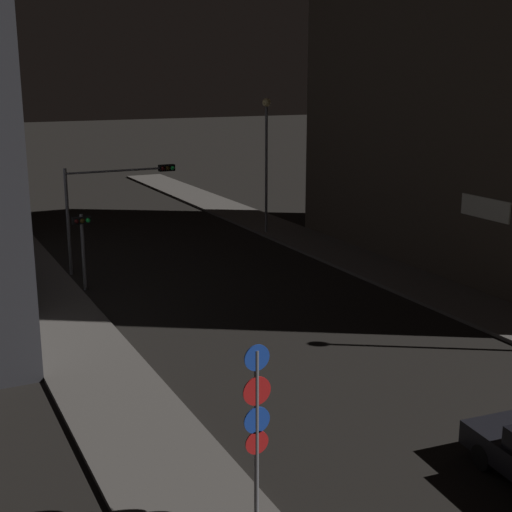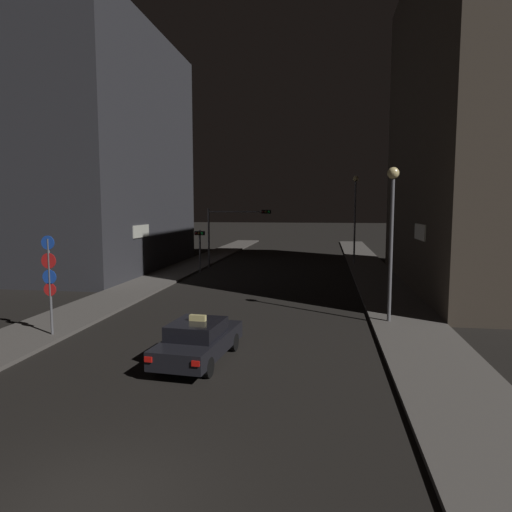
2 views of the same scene
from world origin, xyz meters
name	(u,v)px [view 2 (image 2 of 2)]	position (x,y,z in m)	size (l,w,h in m)	color
ground_plane	(85,509)	(0.00, 0.00, 0.00)	(300.00, 300.00, 0.00)	black
sidewalk_left	(185,268)	(-7.76, 30.42, 0.07)	(3.26, 64.83, 0.14)	#5B5651
sidewalk_right	(372,272)	(7.76, 30.42, 0.07)	(3.26, 64.83, 0.14)	#5B5651
building_facade_left	(111,153)	(-13.44, 29.02, 9.64)	(8.19, 19.64, 19.27)	#333338
building_facade_right	(497,121)	(14.60, 24.54, 10.60)	(10.51, 21.64, 21.20)	#473D33
taxi	(199,340)	(-0.14, 7.74, 0.74)	(2.21, 4.60, 1.62)	black
traffic_light_overhead	(234,225)	(-3.70, 31.35, 3.76)	(5.45, 0.42, 5.09)	slate
traffic_light_left_kerb	(200,242)	(-5.88, 28.48, 2.47)	(0.80, 0.42, 3.41)	slate
sign_pole_left	(50,277)	(-6.73, 9.61, 2.47)	(0.62, 0.10, 3.96)	slate
street_lamp_near_block	(392,216)	(6.91, 13.89, 4.84)	(0.51, 0.51, 6.80)	slate
street_lamp_far_block	(355,206)	(6.62, 35.24, 5.35)	(0.49, 0.49, 7.86)	slate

